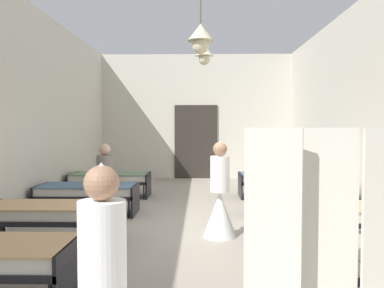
% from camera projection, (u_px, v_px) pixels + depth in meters
% --- Properties ---
extents(ground_plane, '(6.79, 13.19, 0.10)m').
position_uv_depth(ground_plane, '(191.00, 230.00, 6.65)').
color(ground_plane, '#9E9384').
extents(room_shell, '(6.59, 12.79, 4.06)m').
position_uv_depth(room_shell, '(193.00, 110.00, 7.91)').
color(room_shell, beige).
rests_on(room_shell, ground).
extents(bed_left_row_1, '(1.90, 0.84, 0.57)m').
position_uv_depth(bed_left_row_1, '(50.00, 213.00, 5.73)').
color(bed_left_row_1, black).
rests_on(bed_left_row_1, ground).
extents(bed_right_row_1, '(1.90, 0.84, 0.57)m').
position_uv_depth(bed_right_row_1, '(332.00, 215.00, 5.64)').
color(bed_right_row_1, black).
rests_on(bed_right_row_1, ground).
extents(bed_left_row_2, '(1.90, 0.84, 0.57)m').
position_uv_depth(bed_left_row_2, '(88.00, 192.00, 7.62)').
color(bed_left_row_2, black).
rests_on(bed_left_row_2, ground).
extents(bed_right_row_2, '(1.90, 0.84, 0.57)m').
position_uv_depth(bed_right_row_2, '(299.00, 192.00, 7.53)').
color(bed_right_row_2, black).
rests_on(bed_right_row_2, ground).
extents(bed_left_row_3, '(1.90, 0.84, 0.57)m').
position_uv_depth(bed_left_row_3, '(110.00, 179.00, 9.52)').
color(bed_left_row_3, black).
rests_on(bed_left_row_3, ground).
extents(bed_right_row_3, '(1.90, 0.84, 0.57)m').
position_uv_depth(bed_right_row_3, '(279.00, 179.00, 9.43)').
color(bed_right_row_3, black).
rests_on(bed_right_row_3, ground).
extents(nurse_near_aisle, '(0.52, 0.52, 1.49)m').
position_uv_depth(nurse_near_aisle, '(220.00, 203.00, 6.06)').
color(nurse_near_aisle, white).
rests_on(nurse_near_aisle, ground).
extents(patient_seated_primary, '(0.44, 0.44, 0.80)m').
position_uv_depth(patient_seated_primary, '(105.00, 170.00, 7.56)').
color(patient_seated_primary, slate).
rests_on(patient_seated_primary, bed_left_row_2).
extents(patient_seated_secondary, '(0.44, 0.44, 0.80)m').
position_uv_depth(patient_seated_secondary, '(280.00, 170.00, 7.59)').
color(patient_seated_secondary, slate).
rests_on(patient_seated_secondary, bed_right_row_2).
extents(privacy_screen, '(1.25, 0.21, 1.70)m').
position_uv_depth(privacy_screen, '(330.00, 244.00, 2.85)').
color(privacy_screen, silver).
rests_on(privacy_screen, ground).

